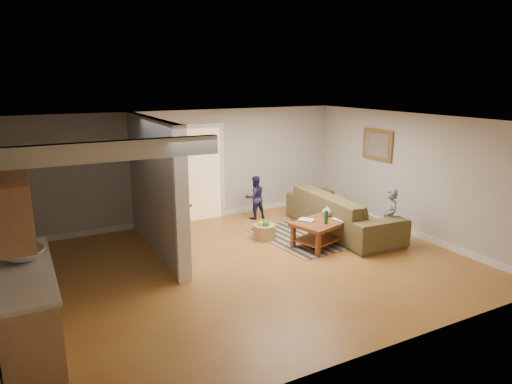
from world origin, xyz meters
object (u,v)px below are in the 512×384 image
sofa (341,231)px  toy_basket (264,231)px  speaker_right (167,224)px  speaker_left (171,230)px  child (388,244)px  coffee_table (324,225)px  tv_console (168,204)px  toddler (255,218)px

sofa → toy_basket: 1.73m
speaker_right → sofa: bearing=1.4°
speaker_left → child: size_ratio=0.81×
toy_basket → child: 2.45m
sofa → toy_basket: size_ratio=6.40×
coffee_table → tv_console: size_ratio=1.14×
speaker_left → speaker_right: (0.00, 0.20, 0.05)m
child → toddler: (-1.51, 2.75, 0.00)m
tv_console → speaker_left: 1.06m
sofa → coffee_table: size_ratio=2.01×
toy_basket → speaker_left: bearing=176.3°
tv_console → speaker_right: 0.86m
speaker_right → toddler: 2.64m
speaker_right → coffee_table: bearing=-10.6°
toy_basket → coffee_table: bearing=-43.2°
sofa → speaker_right: (-3.60, 0.66, 0.51)m
toy_basket → toddler: toddler is taller
coffee_table → toy_basket: 1.22m
tv_console → child: bearing=-47.8°
child → tv_console: bearing=-104.9°
tv_console → toy_basket: 2.06m
sofa → child: 1.12m
sofa → toddler: size_ratio=2.87×
tv_console → toddler: bearing=-7.3°
speaker_left → speaker_right: size_ratio=0.89×
speaker_right → toy_basket: (1.91, -0.32, -0.34)m
sofa → tv_console: bearing=69.8°
toy_basket → speaker_right: bearing=170.3°
speaker_left → toddler: speaker_left is taller
sofa → toy_basket: (-1.69, 0.34, 0.17)m
sofa → speaker_right: bearing=83.0°
coffee_table → speaker_left: (-2.78, 0.95, 0.06)m
sofa → toddler: 2.06m
coffee_table → toy_basket: bearing=136.8°
coffee_table → toddler: 2.22m
toy_basket → toddler: (0.48, 1.33, -0.17)m
tv_console → toy_basket: (1.64, -1.12, -0.51)m
tv_console → child: 4.49m
speaker_right → child: size_ratio=0.91×
tv_console → toddler: (2.13, 0.21, -0.68)m
tv_console → toddler: tv_console is taller
coffee_table → toddler: size_ratio=1.43×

